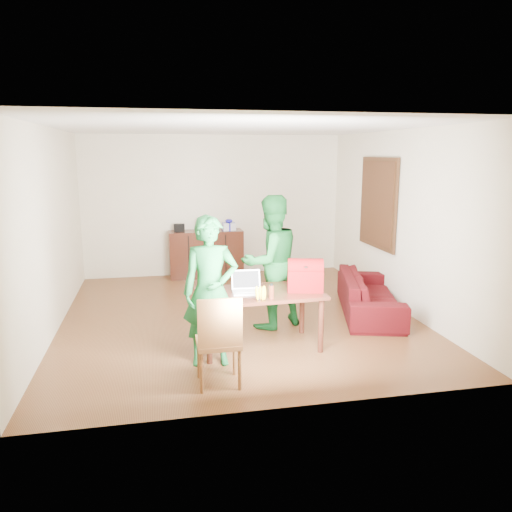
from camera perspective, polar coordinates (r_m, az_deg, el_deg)
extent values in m
cube|color=#4A2512|center=(7.42, -2.05, -7.24)|extent=(5.00, 5.50, 0.10)
cube|color=white|center=(7.03, -2.22, 14.90)|extent=(5.00, 5.50, 0.10)
cube|color=beige|center=(9.84, -4.83, 5.78)|extent=(5.00, 0.10, 2.70)
cube|color=beige|center=(4.40, 3.90, -1.56)|extent=(5.00, 0.10, 2.70)
cube|color=beige|center=(7.13, -22.80, 2.67)|extent=(0.10, 5.50, 2.70)
cube|color=beige|center=(7.91, 16.45, 3.91)|extent=(0.10, 5.50, 2.70)
cube|color=#3F2614|center=(8.47, 13.77, 5.90)|extent=(0.04, 1.28, 1.48)
cube|color=#4D3017|center=(8.46, 13.59, 5.90)|extent=(0.01, 1.18, 1.36)
cube|color=black|center=(9.67, -5.72, 0.26)|extent=(1.40, 0.45, 0.90)
cube|color=black|center=(9.54, -8.77, 3.20)|extent=(0.20, 0.14, 0.14)
cube|color=silver|center=(9.63, -3.11, 3.40)|extent=(0.24, 0.22, 0.14)
ellipsoid|color=#1B179B|center=(9.62, -3.12, 4.03)|extent=(0.14, 0.14, 0.07)
cube|color=black|center=(6.06, 0.38, -4.29)|extent=(1.54, 0.91, 0.04)
cylinder|color=black|center=(5.73, -5.38, -9.04)|extent=(0.07, 0.07, 0.67)
cylinder|color=black|center=(6.06, 7.44, -7.91)|extent=(0.07, 0.07, 0.67)
cylinder|color=black|center=(6.37, -6.32, -6.90)|extent=(0.07, 0.07, 0.67)
cylinder|color=black|center=(6.67, 5.28, -6.02)|extent=(0.07, 0.07, 0.67)
cube|color=brown|center=(5.19, -4.33, -9.84)|extent=(0.45, 0.43, 0.05)
cube|color=brown|center=(4.92, -4.12, -7.71)|extent=(0.44, 0.04, 0.50)
imported|color=#135927|center=(5.58, -5.23, -4.04)|extent=(0.64, 0.44, 1.70)
imported|color=#145C23|center=(6.76, 1.69, -0.69)|extent=(1.08, 0.97, 1.82)
cube|color=white|center=(6.00, -0.99, -4.16)|extent=(0.37, 0.27, 0.02)
cube|color=black|center=(5.97, -0.99, -2.98)|extent=(0.36, 0.11, 0.22)
cylinder|color=#532113|center=(5.76, 1.77, -4.04)|extent=(0.07, 0.07, 0.18)
cube|color=#710907|center=(6.09, 5.64, -2.55)|extent=(0.47, 0.34, 0.31)
imported|color=#380714|center=(7.65, 12.84, -4.27)|extent=(1.30, 2.13, 0.58)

